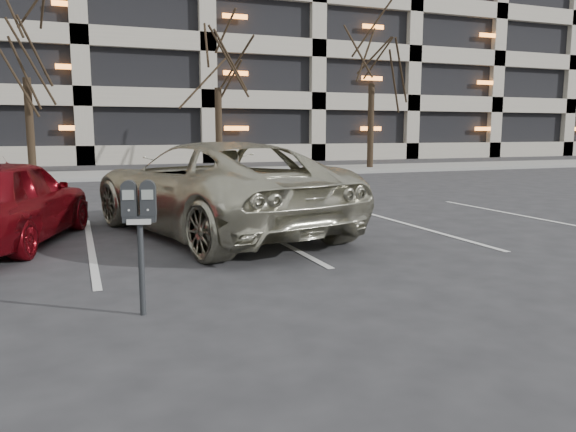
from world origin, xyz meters
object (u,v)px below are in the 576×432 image
(parking_meter, at_px, (139,215))
(tree_d, at_px, (373,29))
(suv_silver, at_px, (213,188))
(car_red, at_px, (4,201))
(tree_b, at_px, (22,14))
(tree_c, at_px, (217,34))

(parking_meter, bearing_deg, tree_d, 68.34)
(suv_silver, height_order, car_red, suv_silver)
(tree_b, height_order, parking_meter, tree_b)
(tree_b, bearing_deg, suv_silver, -74.72)
(tree_d, xyz_separation_m, suv_silver, (-10.38, -13.25, -5.38))
(tree_d, bearing_deg, suv_silver, -128.09)
(parking_meter, distance_m, suv_silver, 4.36)
(tree_c, distance_m, car_red, 15.50)
(parking_meter, distance_m, car_red, 4.42)
(tree_d, distance_m, suv_silver, 17.67)
(parking_meter, xyz_separation_m, car_red, (-1.56, 4.13, -0.28))
(car_red, bearing_deg, tree_b, -70.89)
(tree_c, bearing_deg, suv_silver, -104.32)
(tree_c, xyz_separation_m, tree_d, (7.00, 0.00, 0.60))
(tree_d, distance_m, car_red, 19.69)
(tree_c, xyz_separation_m, parking_meter, (-5.03, -17.28, -4.60))
(parking_meter, bearing_deg, car_red, 123.83)
(tree_b, xyz_separation_m, car_red, (0.42, -13.15, -5.15))
(tree_d, bearing_deg, car_red, -135.93)
(car_red, bearing_deg, suv_silver, -164.38)
(parking_meter, height_order, suv_silver, suv_silver)
(tree_d, relative_size, suv_silver, 1.40)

